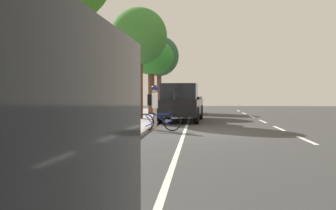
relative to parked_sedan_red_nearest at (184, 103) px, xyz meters
The scene contains 13 objects.
ground 13.79m from the parked_sedan_red_nearest, 94.50° to the left, with size 63.66×63.66×0.00m, color #373737.
sidewalk 14.13m from the parked_sedan_red_nearest, 76.59° to the left, with size 4.49×39.79×0.12m, color #A19CA4.
curb_edge 13.78m from the parked_sedan_red_nearest, 86.04° to the left, with size 0.16×39.79×0.12m, color gray.
lane_stripe_centre 14.53m from the parked_sedan_red_nearest, 107.55° to the left, with size 0.14×40.00×0.01m.
lane_stripe_bike_edge 13.76m from the parked_sedan_red_nearest, 92.17° to the left, with size 0.12×39.79×0.01m, color white.
parked_sedan_red_nearest is the anchor object (origin of this frame).
parked_pickup_black_second 7.82m from the parked_sedan_red_nearest, 91.12° to the left, with size 2.30×5.42×1.95m.
bicycle_at_curb 13.32m from the parked_sedan_red_nearest, 87.91° to the left, with size 1.71×0.46×0.74m.
cyclist_with_backpack 12.88m from the parked_sedan_red_nearest, 86.84° to the left, with size 0.44×0.62×1.78m.
street_tree_near_cyclist 5.56m from the parked_sedan_red_nearest, 59.40° to the right, with size 3.18×3.18×5.96m.
street_tree_mid_block 4.17m from the parked_sedan_red_nearest, 40.23° to the left, with size 3.02×3.02×5.00m.
street_tree_far_end 8.56m from the parked_sedan_red_nearest, 74.06° to the left, with size 3.00×3.00×5.90m.
pedestrian_on_phone 18.08m from the parked_sedan_red_nearest, 79.83° to the left, with size 0.38×0.56×1.63m.
Camera 1 is at (0.06, 14.82, 1.45)m, focal length 42.76 mm.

